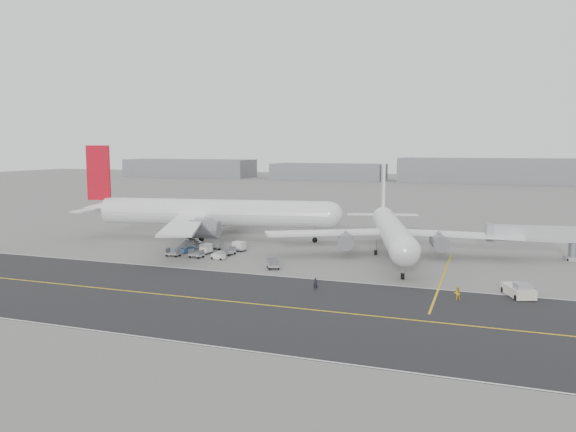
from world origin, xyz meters
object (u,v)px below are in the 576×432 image
(airliner_a, at_px, (208,212))
(airliner_b, at_px, (391,230))
(ground_crew_a, at_px, (316,284))
(ground_crew_b, at_px, (457,293))
(jet_bridge, at_px, (532,235))
(pushback_tug, at_px, (519,290))

(airliner_a, relative_size, airliner_b, 1.26)
(ground_crew_a, relative_size, ground_crew_b, 0.97)
(airliner_a, relative_size, jet_bridge, 3.59)
(jet_bridge, distance_m, ground_crew_a, 46.73)
(airliner_b, relative_size, ground_crew_b, 25.48)
(airliner_a, distance_m, airliner_b, 41.59)
(jet_bridge, height_order, ground_crew_a, jet_bridge)
(airliner_b, distance_m, ground_crew_b, 31.37)
(ground_crew_b, bearing_deg, airliner_b, -83.86)
(airliner_a, distance_m, jet_bridge, 65.90)
(airliner_b, bearing_deg, airliner_a, 157.82)
(jet_bridge, bearing_deg, pushback_tug, -103.50)
(airliner_b, bearing_deg, pushback_tug, -62.57)
(airliner_b, height_order, jet_bridge, airliner_b)
(ground_crew_a, distance_m, ground_crew_b, 19.24)
(airliner_a, xyz_separation_m, ground_crew_a, (35.53, -34.91, -5.05))
(airliner_a, xyz_separation_m, jet_bridge, (65.88, 0.46, -1.64))
(airliner_b, distance_m, ground_crew_a, 30.38)
(jet_bridge, bearing_deg, airliner_a, 173.52)
(ground_crew_a, bearing_deg, pushback_tug, -0.40)
(airliner_a, distance_m, pushback_tug, 68.97)
(airliner_a, xyz_separation_m, pushback_tug, (62.49, -28.73, -5.08))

